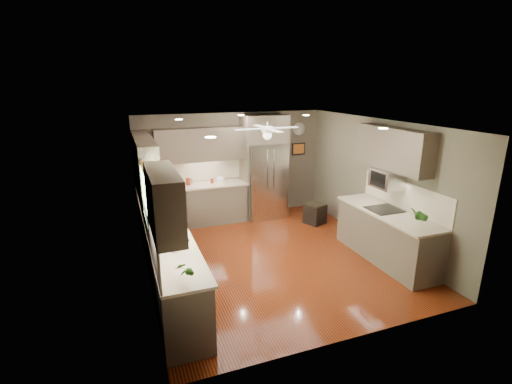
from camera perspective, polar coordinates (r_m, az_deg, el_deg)
floor at (r=7.12m, az=2.51°, el=-9.93°), size 5.00×5.00×0.00m
ceiling at (r=6.41m, az=2.79°, el=10.51°), size 5.00×5.00×0.00m
wall_back at (r=8.93m, az=-3.66°, el=4.09°), size 4.50×0.00×4.50m
wall_front at (r=4.61m, az=15.04°, el=-8.69°), size 4.50×0.00×4.50m
wall_left at (r=6.17m, az=-16.99°, el=-2.36°), size 0.00×5.00×5.00m
wall_right at (r=7.79m, az=18.06°, el=1.44°), size 0.00×5.00×5.00m
canister_a at (r=8.50m, az=-10.40°, el=1.61°), size 0.13×0.13×0.16m
canister_b at (r=8.52m, az=-9.96°, el=1.59°), size 0.09×0.09×0.13m
canister_d at (r=8.57m, az=-6.78°, el=1.74°), size 0.08×0.08×0.11m
soap_bottle at (r=6.20m, az=-15.24°, el=-4.17°), size 0.10×0.10×0.20m
potted_plant_left at (r=4.47m, az=-11.06°, el=-11.62°), size 0.18×0.15×0.29m
potted_plant_right at (r=6.54m, az=23.60°, el=-3.21°), size 0.21×0.17×0.36m
bowl at (r=8.62m, az=-5.47°, el=1.66°), size 0.28×0.28×0.05m
left_run at (r=6.60m, az=-13.95°, el=-8.00°), size 0.65×4.70×1.45m
back_run at (r=8.68m, az=-7.58°, el=-1.63°), size 1.85×0.65×1.45m
uppers at (r=6.92m, az=-5.29°, el=5.65°), size 4.50×4.70×0.95m
window at (r=5.60m, az=-16.57°, el=-0.99°), size 0.05×1.12×0.92m
sink at (r=5.84m, az=-13.22°, el=-6.73°), size 0.50×0.70×0.32m
refrigerator at (r=8.86m, az=1.34°, el=3.61°), size 1.06×0.75×2.45m
right_run at (r=7.25m, az=19.41°, el=-6.21°), size 0.70×2.20×1.45m
microwave at (r=7.19m, az=19.50°, el=1.97°), size 0.43×0.55×0.34m
ceiling_fan at (r=6.70m, az=1.75°, el=9.34°), size 1.18×1.18×0.32m
recessed_lights at (r=6.76m, az=1.12°, el=10.79°), size 2.84×3.14×0.01m
wall_clock at (r=9.43m, az=6.64°, el=9.61°), size 0.30×0.03×0.30m
framed_print at (r=9.50m, az=6.56°, el=6.61°), size 0.36×0.03×0.30m
stool at (r=8.74m, az=9.07°, el=-3.29°), size 0.52×0.52×0.48m
paper_towel at (r=5.22m, az=-12.71°, el=-7.51°), size 0.11×0.11×0.28m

